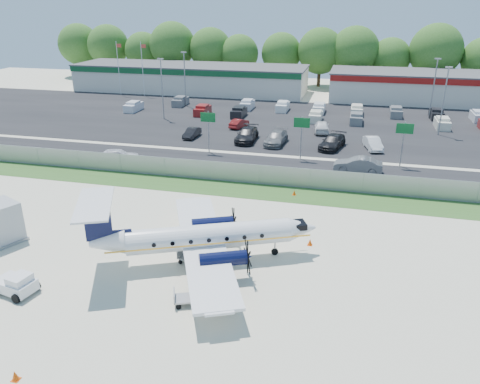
% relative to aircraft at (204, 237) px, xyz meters
% --- Properties ---
extents(ground, '(170.00, 170.00, 0.00)m').
position_rel_aircraft_xyz_m(ground, '(0.66, 1.59, -1.93)').
color(ground, beige).
rests_on(ground, ground).
extents(grass_verge, '(170.00, 4.00, 0.02)m').
position_rel_aircraft_xyz_m(grass_verge, '(0.66, 13.59, -1.92)').
color(grass_verge, '#2D561E').
rests_on(grass_verge, ground).
extents(access_road, '(170.00, 8.00, 0.02)m').
position_rel_aircraft_xyz_m(access_road, '(0.66, 20.59, -1.92)').
color(access_road, black).
rests_on(access_road, ground).
extents(parking_lot, '(170.00, 32.00, 0.02)m').
position_rel_aircraft_xyz_m(parking_lot, '(0.66, 41.59, -1.92)').
color(parking_lot, black).
rests_on(parking_lot, ground).
extents(perimeter_fence, '(120.00, 0.06, 1.99)m').
position_rel_aircraft_xyz_m(perimeter_fence, '(0.66, 15.59, -0.93)').
color(perimeter_fence, gray).
rests_on(perimeter_fence, ground).
extents(building_west, '(46.40, 12.40, 5.24)m').
position_rel_aircraft_xyz_m(building_west, '(-23.34, 63.57, 0.70)').
color(building_west, silver).
rests_on(building_west, ground).
extents(building_east, '(44.40, 12.40, 5.24)m').
position_rel_aircraft_xyz_m(building_east, '(26.66, 63.57, 0.70)').
color(building_east, silver).
rests_on(building_east, ground).
extents(sign_left, '(1.80, 0.26, 5.00)m').
position_rel_aircraft_xyz_m(sign_left, '(-7.34, 24.50, 1.68)').
color(sign_left, gray).
rests_on(sign_left, ground).
extents(sign_mid, '(1.80, 0.26, 5.00)m').
position_rel_aircraft_xyz_m(sign_mid, '(3.66, 24.50, 1.68)').
color(sign_mid, gray).
rests_on(sign_mid, ground).
extents(sign_right, '(1.80, 0.26, 5.00)m').
position_rel_aircraft_xyz_m(sign_right, '(14.66, 24.50, 1.68)').
color(sign_right, gray).
rests_on(sign_right, ground).
extents(flagpole_west, '(1.06, 0.12, 10.00)m').
position_rel_aircraft_xyz_m(flagpole_west, '(-35.26, 56.59, 3.71)').
color(flagpole_west, silver).
rests_on(flagpole_west, ground).
extents(flagpole_east, '(1.06, 0.12, 10.00)m').
position_rel_aircraft_xyz_m(flagpole_east, '(-30.26, 56.59, 3.71)').
color(flagpole_east, silver).
rests_on(flagpole_east, ground).
extents(light_pole_nw, '(0.90, 0.35, 9.09)m').
position_rel_aircraft_xyz_m(light_pole_nw, '(-19.34, 39.59, 3.30)').
color(light_pole_nw, gray).
rests_on(light_pole_nw, ground).
extents(light_pole_ne, '(0.90, 0.35, 9.09)m').
position_rel_aircraft_xyz_m(light_pole_ne, '(20.66, 39.59, 3.30)').
color(light_pole_ne, gray).
rests_on(light_pole_ne, ground).
extents(light_pole_sw, '(0.90, 0.35, 9.09)m').
position_rel_aircraft_xyz_m(light_pole_sw, '(-19.34, 49.59, 3.30)').
color(light_pole_sw, gray).
rests_on(light_pole_sw, ground).
extents(light_pole_se, '(0.90, 0.35, 9.09)m').
position_rel_aircraft_xyz_m(light_pole_se, '(20.66, 49.59, 3.30)').
color(light_pole_se, gray).
rests_on(light_pole_se, ground).
extents(tree_line, '(112.00, 6.00, 14.00)m').
position_rel_aircraft_xyz_m(tree_line, '(0.66, 75.59, -1.93)').
color(tree_line, '#2D5C1B').
rests_on(tree_line, ground).
extents(aircraft, '(16.04, 15.57, 4.99)m').
position_rel_aircraft_xyz_m(aircraft, '(0.00, 0.00, 0.00)').
color(aircraft, silver).
rests_on(aircraft, ground).
extents(pushback_tug, '(2.73, 2.20, 1.34)m').
position_rel_aircraft_xyz_m(pushback_tug, '(-10.17, -6.44, -1.29)').
color(pushback_tug, silver).
rests_on(pushback_tug, ground).
extents(baggage_cart_near, '(1.92, 1.44, 0.90)m').
position_rel_aircraft_xyz_m(baggage_cart_near, '(-0.85, -0.45, -1.51)').
color(baggage_cart_near, gray).
rests_on(baggage_cart_near, ground).
extents(baggage_cart_far, '(2.02, 1.62, 0.92)m').
position_rel_aircraft_xyz_m(baggage_cart_far, '(0.55, -4.95, -1.50)').
color(baggage_cart_far, gray).
rests_on(baggage_cart_far, ground).
extents(service_container, '(3.66, 3.66, 3.06)m').
position_rel_aircraft_xyz_m(service_container, '(-15.83, -0.77, -0.50)').
color(service_container, '#B1B4B8').
rests_on(service_container, ground).
extents(cone_nose, '(0.36, 0.36, 0.52)m').
position_rel_aircraft_xyz_m(cone_nose, '(6.88, 4.11, -1.68)').
color(cone_nose, '#DE4907').
rests_on(cone_nose, ground).
extents(cone_port_wing, '(0.38, 0.38, 0.54)m').
position_rel_aircraft_xyz_m(cone_port_wing, '(-5.45, -12.74, -1.68)').
color(cone_port_wing, '#DE4907').
rests_on(cone_port_wing, ground).
extents(cone_starboard_wing, '(0.35, 0.35, 0.49)m').
position_rel_aircraft_xyz_m(cone_starboard_wing, '(4.44, 13.55, -1.70)').
color(cone_starboard_wing, '#DE4907').
rests_on(cone_starboard_wing, ground).
extents(road_car_west, '(5.18, 3.50, 1.64)m').
position_rel_aircraft_xyz_m(road_car_west, '(-16.11, 18.27, -1.93)').
color(road_car_west, silver).
rests_on(road_car_west, ground).
extents(road_car_mid, '(5.10, 1.90, 1.67)m').
position_rel_aircraft_xyz_m(road_car_mid, '(10.12, 21.44, -1.93)').
color(road_car_mid, '#595B5E').
rests_on(road_car_mid, ground).
extents(parked_car_a, '(1.48, 3.93, 1.28)m').
position_rel_aircraft_xyz_m(parked_car_a, '(-11.51, 30.33, -1.93)').
color(parked_car_a, black).
rests_on(parked_car_a, ground).
extents(parked_car_b, '(2.50, 5.90, 1.70)m').
position_rel_aircraft_xyz_m(parked_car_b, '(-4.00, 30.37, -1.93)').
color(parked_car_b, black).
rests_on(parked_car_b, ground).
extents(parked_car_c, '(2.64, 5.70, 1.61)m').
position_rel_aircraft_xyz_m(parked_car_c, '(-0.08, 29.89, -1.93)').
color(parked_car_c, '#595B5E').
rests_on(parked_car_c, ground).
extents(parked_car_d, '(3.53, 5.95, 1.62)m').
position_rel_aircraft_xyz_m(parked_car_d, '(6.97, 29.80, -1.93)').
color(parked_car_d, black).
rests_on(parked_car_d, ground).
extents(parked_car_e, '(2.56, 4.71, 1.47)m').
position_rel_aircraft_xyz_m(parked_car_e, '(11.84, 30.55, -1.93)').
color(parked_car_e, silver).
rests_on(parked_car_e, ground).
extents(parked_car_f, '(2.30, 4.13, 1.29)m').
position_rel_aircraft_xyz_m(parked_car_f, '(-6.67, 36.96, -1.93)').
color(parked_car_f, maroon).
rests_on(parked_car_f, ground).
extents(parked_car_g, '(2.41, 5.04, 1.66)m').
position_rel_aircraft_xyz_m(parked_car_g, '(5.07, 37.15, -1.93)').
color(parked_car_g, silver).
rests_on(parked_car_g, ground).
extents(far_parking_rows, '(56.00, 10.00, 1.60)m').
position_rel_aircraft_xyz_m(far_parking_rows, '(0.66, 46.59, -1.93)').
color(far_parking_rows, gray).
rests_on(far_parking_rows, ground).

